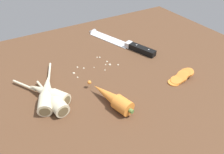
% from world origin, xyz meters
% --- Properties ---
extents(ground_plane, '(1.20, 0.90, 0.04)m').
position_xyz_m(ground_plane, '(0.00, 0.00, -0.02)').
color(ground_plane, brown).
extents(chefs_knife, '(0.15, 0.34, 0.04)m').
position_xyz_m(chefs_knife, '(0.15, 0.19, 0.01)').
color(chefs_knife, silver).
rests_on(chefs_knife, ground_plane).
extents(whole_carrot, '(0.08, 0.17, 0.04)m').
position_xyz_m(whole_carrot, '(-0.05, -0.11, 0.02)').
color(whole_carrot, orange).
rests_on(whole_carrot, ground_plane).
extents(parsnip_front, '(0.05, 0.17, 0.04)m').
position_xyz_m(parsnip_front, '(-0.19, -0.03, 0.02)').
color(parsnip_front, beige).
rests_on(parsnip_front, ground_plane).
extents(parsnip_mid_left, '(0.13, 0.19, 0.04)m').
position_xyz_m(parsnip_mid_left, '(-0.20, 0.00, 0.02)').
color(parsnip_mid_left, beige).
rests_on(parsnip_mid_left, ground_plane).
extents(parsnip_mid_right, '(0.10, 0.23, 0.04)m').
position_xyz_m(parsnip_mid_right, '(-0.20, 0.01, 0.02)').
color(parsnip_mid_right, beige).
rests_on(parsnip_mid_right, ground_plane).
extents(carrot_slice_stack, '(0.10, 0.04, 0.03)m').
position_xyz_m(carrot_slice_stack, '(0.19, -0.13, 0.01)').
color(carrot_slice_stack, orange).
rests_on(carrot_slice_stack, ground_plane).
extents(mince_crumbs, '(0.16, 0.09, 0.01)m').
position_xyz_m(mince_crumbs, '(-0.01, 0.08, 0.00)').
color(mince_crumbs, beige).
rests_on(mince_crumbs, ground_plane).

